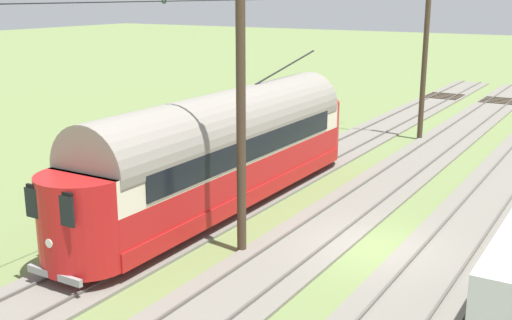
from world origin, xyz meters
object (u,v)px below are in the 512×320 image
object	(u,v)px
vintage_streetcar	(225,148)
catenary_pole_foreground	(423,62)
catenary_pole_mid_near	(239,118)
spare_tie_stack	(193,177)

from	to	relation	value
vintage_streetcar	catenary_pole_foreground	world-z (taller)	catenary_pole_foreground
catenary_pole_foreground	catenary_pole_mid_near	xyz separation A→B (m)	(0.00, 18.04, 0.00)
vintage_streetcar	catenary_pole_mid_near	world-z (taller)	catenary_pole_mid_near
vintage_streetcar	catenary_pole_mid_near	distance (m)	4.54
catenary_pole_mid_near	spare_tie_stack	size ratio (longest dim) A/B	3.33
catenary_pole_foreground	spare_tie_stack	world-z (taller)	catenary_pole_foreground
vintage_streetcar	spare_tie_stack	distance (m)	4.01
catenary_pole_mid_near	catenary_pole_foreground	bearing A→B (deg)	-90.00
catenary_pole_mid_near	spare_tie_stack	xyz separation A→B (m)	(5.52, -5.10, -3.89)
catenary_pole_foreground	spare_tie_stack	size ratio (longest dim) A/B	3.33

